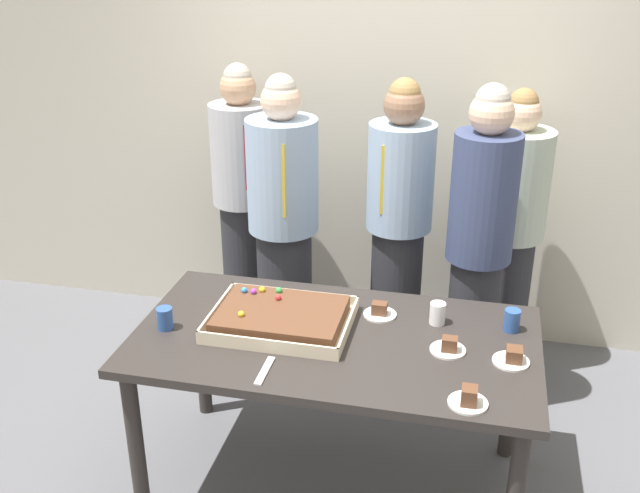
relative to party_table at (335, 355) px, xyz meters
The scene contains 17 objects.
ground_plane 0.70m from the party_table, ahead, with size 12.00×12.00×0.00m, color #5B5B60.
interior_back_panel 1.79m from the party_table, 90.00° to the left, with size 8.00×0.12×3.00m, color beige.
party_table is the anchor object (origin of this frame).
sheet_cake 0.29m from the party_table, behind, with size 0.61×0.47×0.10m.
plated_slice_near_left 0.50m from the party_table, ahead, with size 0.15×0.15×0.07m.
plated_slice_near_right 0.30m from the party_table, 54.75° to the left, with size 0.15×0.15×0.07m.
plated_slice_far_left 0.70m from the party_table, 32.37° to the right, with size 0.15×0.15×0.08m.
plated_slice_far_right 0.75m from the party_table, ahead, with size 0.15×0.15×0.07m.
drink_cup_nearest 0.49m from the party_table, 27.07° to the left, with size 0.07×0.07×0.10m, color white.
drink_cup_middle 0.76m from the party_table, behind, with size 0.07×0.07×0.10m, color #2D5199.
drink_cup_far_end 0.78m from the party_table, 16.84° to the left, with size 0.07×0.07×0.10m, color #2D5199.
cake_server_utensil 0.40m from the party_table, 123.74° to the right, with size 0.03×0.20×0.01m, color silver.
person_serving_front 1.00m from the party_table, 53.87° to the left, with size 0.33×0.33×1.75m.
person_green_shirt_behind 0.99m from the party_table, 118.48° to the left, with size 0.38×0.38×1.74m.
person_striped_tie_right 1.02m from the party_table, 81.90° to the left, with size 0.35×0.35×1.72m.
person_far_right_suit 1.42m from the party_table, 58.77° to the left, with size 0.38×0.38×1.65m.
person_back_corner 1.45m from the party_table, 124.07° to the left, with size 0.35×0.35×1.72m.
Camera 1 is at (0.55, -2.68, 2.44)m, focal length 41.38 mm.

